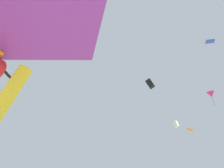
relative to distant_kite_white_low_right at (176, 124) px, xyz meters
The scene contains 5 objects.
distant_kite_white_low_right is the anchor object (origin of this frame).
distant_kite_orange_overhead_distant 5.63m from the distant_kite_white_low_right, 79.17° to the left, with size 1.12×1.21×0.60m.
distant_kite_blue_high_right 13.81m from the distant_kite_white_low_right, 64.79° to the right, with size 0.94×0.92×0.34m.
distant_kite_magenta_mid_right 5.70m from the distant_kite_white_low_right, 17.74° to the right, with size 0.96×1.09×2.07m.
distant_kite_black_far_center 7.64m from the distant_kite_white_low_right, behind, with size 1.27×1.05×1.64m.
Camera 1 is at (1.63, -0.29, 0.97)m, focal length 35.66 mm.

